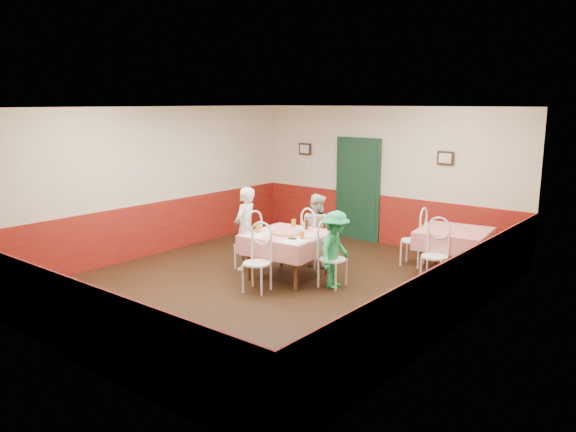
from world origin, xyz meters
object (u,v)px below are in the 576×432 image
Objects in this scene: wallet at (292,239)px; diner_far at (317,230)px; main_table at (288,256)px; chair_second_a at (413,241)px; pizza at (286,233)px; beer_bottle at (306,224)px; diner_left at (245,228)px; chair_second_b at (434,257)px; glass_a at (258,229)px; diner_right at (335,250)px; chair_near at (257,263)px; glass_b at (302,235)px; chair_far at (315,241)px; second_table at (453,252)px; glass_c at (294,224)px; chair_left at (248,244)px; chair_right at (332,259)px.

diner_far reaches higher than wallet.
wallet reaches higher than main_table.
chair_second_a reaches higher than pizza.
diner_left reaches higher than beer_bottle.
wallet is (-1.72, -1.50, 0.32)m from chair_second_b.
glass_a is 0.11× the size of diner_right.
pizza is (-0.07, 0.80, 0.32)m from chair_near.
diner_right reaches higher than chair_second_a.
diner_left is at bearing -178.45° from pizza.
diner_left is at bearing 154.77° from glass_a.
beer_bottle is (0.00, 1.26, 0.41)m from chair_near.
chair_near is 0.85m from glass_b.
diner_far reaches higher than glass_b.
chair_far is 1.23m from wallet.
diner_far is 1.05× the size of diner_right.
wallet reaches higher than second_table.
chair_second_b is 0.69× the size of diner_far.
glass_a is (-1.68, -2.28, 0.38)m from chair_second_a.
chair_near is 1.31m from glass_c.
main_table is 0.85m from chair_far.
chair_left is at bearing -163.04° from chair_second_b.
diner_left is at bearing -145.02° from second_table.
chair_second_a is (1.35, 1.13, 0.00)m from chair_far.
glass_a is (-2.43, -2.28, 0.45)m from second_table.
glass_c reaches higher than glass_a.
chair_second_a is 2.34m from glass_b.
beer_bottle is (0.07, 0.46, 0.08)m from pizza.
second_table is 3.53m from chair_left.
main_table is at bearing -135.75° from second_table.
beer_bottle is 0.93m from diner_right.
second_table is 2.25m from chair_right.
second_table is 9.07× the size of glass_b.
chair_far is 6.77× the size of glass_a.
pizza is 3.13× the size of glass_c.
glass_b is (1.27, -0.10, 0.37)m from chair_left.
wallet is at bearing 108.76° from diner_far.
glass_b is at bearing -28.93° from chair_second_a.
chair_right and chair_second_a have the same top height.
glass_b is 0.09× the size of diner_left.
chair_second_a is 6.29× the size of glass_c.
second_table is 2.90m from pizza.
diner_right is (0.47, 0.24, -0.21)m from glass_b.
diner_far is at bearing 114.94° from glass_b.
glass_c is 0.11× the size of diner_far.
wallet is at bearing 52.58° from chair_near.
glass_a is 0.71m from wallet.
diner_right is (-0.38, -1.91, 0.17)m from chair_second_a.
diner_right reaches higher than beer_bottle.
main_table is 0.97m from diner_left.
wallet is (-1.72, -2.25, 0.40)m from second_table.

